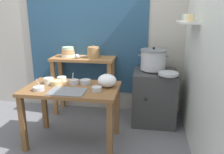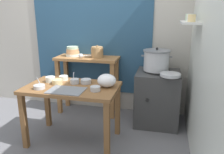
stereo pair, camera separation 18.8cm
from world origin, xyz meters
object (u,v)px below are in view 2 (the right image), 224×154
(prep_bowl_5, at_px, (86,81))
(prep_bowl_6, at_px, (64,78))
(bowl_stack_enamel, at_px, (73,52))
(prep_bowl_3, at_px, (57,82))
(prep_bowl_1, at_px, (50,79))
(plastic_bag, at_px, (107,80))
(steamer_pot, at_px, (156,60))
(prep_bowl_4, at_px, (39,87))
(prep_bowl_2, at_px, (95,88))
(back_shelf_table, at_px, (88,71))
(serving_tray, at_px, (66,90))
(ladle, at_px, (82,56))
(wide_pan, at_px, (170,75))
(stove_block, at_px, (157,98))
(prep_table, at_px, (72,95))
(clay_pot, at_px, (97,52))
(prep_bowl_0, at_px, (75,81))

(prep_bowl_5, relative_size, prep_bowl_6, 1.13)
(bowl_stack_enamel, bearing_deg, prep_bowl_3, -80.48)
(prep_bowl_1, xyz_separation_m, prep_bowl_3, (0.12, -0.06, -0.01))
(bowl_stack_enamel, height_order, plastic_bag, bowl_stack_enamel)
(steamer_pot, distance_m, prep_bowl_4, 1.58)
(prep_bowl_2, xyz_separation_m, prep_bowl_4, (-0.65, -0.07, -0.00))
(prep_bowl_2, bearing_deg, prep_bowl_3, 166.33)
(steamer_pot, bearing_deg, back_shelf_table, 174.00)
(back_shelf_table, height_order, bowl_stack_enamel, bowl_stack_enamel)
(serving_tray, bearing_deg, ladle, 99.66)
(serving_tray, xyz_separation_m, wide_pan, (1.13, 0.66, 0.07))
(prep_bowl_2, distance_m, prep_bowl_5, 0.30)
(stove_block, bearing_deg, back_shelf_table, 173.17)
(prep_bowl_1, bearing_deg, prep_table, -16.08)
(bowl_stack_enamel, bearing_deg, prep_bowl_1, -88.68)
(serving_tray, bearing_deg, plastic_bag, 31.08)
(prep_table, bearing_deg, back_shelf_table, 96.71)
(bowl_stack_enamel, distance_m, serving_tray, 1.13)
(prep_table, relative_size, plastic_bag, 4.97)
(steamer_pot, distance_m, plastic_bag, 0.87)
(clay_pot, relative_size, serving_tray, 0.47)
(back_shelf_table, bearing_deg, prep_bowl_6, -98.42)
(stove_block, relative_size, prep_bowl_0, 5.59)
(steamer_pot, distance_m, prep_bowl_1, 1.44)
(stove_block, xyz_separation_m, serving_tray, (-0.98, -0.90, 0.34))
(prep_bowl_1, xyz_separation_m, prep_bowl_6, (0.12, 0.12, -0.01))
(prep_bowl_0, xyz_separation_m, prep_bowl_5, (0.13, 0.04, -0.00))
(prep_bowl_3, height_order, prep_bowl_6, same)
(bowl_stack_enamel, height_order, prep_bowl_4, bowl_stack_enamel)
(wide_pan, bearing_deg, prep_bowl_1, -164.82)
(plastic_bag, bearing_deg, ladle, 129.12)
(back_shelf_table, xyz_separation_m, prep_bowl_4, (-0.22, -1.03, 0.07))
(stove_block, height_order, clay_pot, clay_pot)
(prep_table, distance_m, wide_pan, 1.25)
(prep_table, xyz_separation_m, steamer_pot, (0.94, 0.75, 0.32))
(prep_bowl_5, bearing_deg, prep_bowl_6, 167.81)
(wide_pan, height_order, prep_bowl_3, wide_pan)
(stove_block, xyz_separation_m, wide_pan, (0.15, -0.24, 0.41))
(serving_tray, xyz_separation_m, prep_bowl_1, (-0.33, 0.26, 0.03))
(stove_block, xyz_separation_m, plastic_bag, (-0.57, -0.66, 0.41))
(prep_bowl_0, distance_m, prep_bowl_2, 0.38)
(prep_bowl_0, relative_size, prep_bowl_6, 1.22)
(wide_pan, bearing_deg, prep_bowl_4, -155.67)
(prep_table, distance_m, prep_bowl_6, 0.32)
(wide_pan, height_order, prep_bowl_5, wide_pan)
(back_shelf_table, height_order, prep_bowl_6, back_shelf_table)
(serving_tray, relative_size, prep_bowl_1, 3.41)
(prep_bowl_2, xyz_separation_m, prep_bowl_3, (-0.52, 0.13, 0.00))
(prep_bowl_6, bearing_deg, prep_bowl_0, -29.23)
(steamer_pot, bearing_deg, prep_bowl_3, -147.63)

